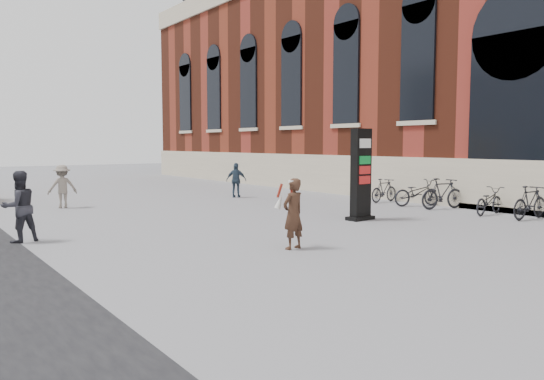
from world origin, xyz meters
TOP-DOWN VIEW (x-y plane):
  - ground at (0.00, 0.00)m, footprint 100.00×100.00m
  - station at (15.48, 6.00)m, footprint 12.15×44.50m
  - info_pylon at (4.27, 1.84)m, footprint 0.93×0.52m
  - woman at (-0.21, -0.52)m, footprint 0.66×0.61m
  - pedestrian_a at (-4.96, 3.91)m, footprint 0.95×0.82m
  - pedestrian_b at (-2.35, 10.38)m, footprint 1.06×0.67m
  - pedestrian_c at (4.78, 9.85)m, footprint 0.89×0.88m
  - bike_3 at (8.60, -1.14)m, footprint 1.77×0.56m
  - bike_4 at (8.60, 0.25)m, footprint 1.78×0.82m
  - bike_5 at (8.60, 2.06)m, footprint 1.93×0.91m
  - bike_6 at (8.60, 3.20)m, footprint 2.01×1.23m
  - bike_7 at (8.60, 4.83)m, footprint 1.62×0.61m

SIDE VIEW (x-z plane):
  - ground at x=0.00m, z-range 0.00..0.00m
  - bike_4 at x=8.60m, z-range 0.00..0.90m
  - bike_7 at x=8.60m, z-range 0.00..0.95m
  - bike_6 at x=8.60m, z-range 0.00..1.00m
  - bike_3 at x=8.60m, z-range 0.00..1.05m
  - bike_5 at x=8.60m, z-range 0.00..1.12m
  - pedestrian_c at x=4.78m, z-range 0.00..1.51m
  - pedestrian_b at x=-2.35m, z-range 0.00..1.57m
  - woman at x=-0.21m, z-range 0.02..1.60m
  - pedestrian_a at x=-4.96m, z-range 0.00..1.70m
  - info_pylon at x=4.27m, z-range 0.00..2.79m
  - station at x=15.48m, z-range -1.49..17.66m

